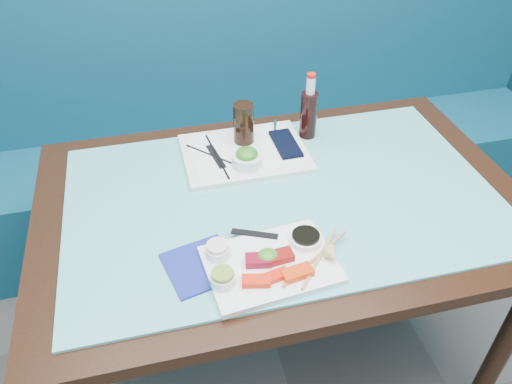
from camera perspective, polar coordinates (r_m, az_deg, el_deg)
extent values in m
cube|color=navy|center=(2.35, -2.61, 1.21)|extent=(3.00, 0.55, 0.45)
cube|color=navy|center=(2.29, -4.12, 13.96)|extent=(3.00, 0.12, 0.95)
cube|color=black|center=(1.46, 3.01, -1.23)|extent=(1.40, 0.90, 0.04)
cylinder|color=black|center=(1.77, 26.68, -14.93)|extent=(0.06, 0.06, 0.71)
cylinder|color=black|center=(1.96, -18.33, -5.51)|extent=(0.06, 0.06, 0.71)
cylinder|color=black|center=(2.16, 15.82, -0.04)|extent=(0.06, 0.06, 0.71)
cube|color=#5BB7B7|center=(1.44, 3.04, -0.50)|extent=(1.22, 0.76, 0.01)
cube|color=white|center=(1.23, 1.69, -8.31)|extent=(0.33, 0.25, 0.02)
cube|color=red|center=(1.17, 0.02, -10.13)|extent=(0.07, 0.05, 0.02)
cube|color=red|center=(1.19, 2.34, -9.54)|extent=(0.06, 0.04, 0.01)
cube|color=red|center=(1.19, 4.75, -9.20)|extent=(0.08, 0.05, 0.02)
cube|color=maroon|center=(1.21, 0.26, -7.82)|extent=(0.07, 0.05, 0.02)
cube|color=maroon|center=(1.22, 2.78, -7.36)|extent=(0.07, 0.04, 0.02)
ellipsoid|color=#37831E|center=(1.22, 1.36, -7.30)|extent=(0.06, 0.05, 0.03)
cylinder|color=white|center=(1.17, -3.83, -9.91)|extent=(0.07, 0.07, 0.03)
cylinder|color=olive|center=(1.16, -3.87, -9.32)|extent=(0.06, 0.06, 0.01)
cylinder|color=white|center=(1.23, -4.39, -6.79)|extent=(0.06, 0.06, 0.03)
cylinder|color=#F9DECD|center=(1.22, -4.43, -6.19)|extent=(0.05, 0.05, 0.01)
cylinder|color=white|center=(1.27, 5.69, -5.33)|extent=(0.09, 0.09, 0.02)
cylinder|color=black|center=(1.27, 5.73, -4.96)|extent=(0.09, 0.09, 0.01)
cone|color=#DCC868|center=(1.23, 8.69, -7.14)|extent=(0.05, 0.04, 0.04)
cube|color=black|center=(1.29, -0.17, -4.80)|extent=(0.12, 0.07, 0.00)
cylinder|color=#AF7D52|center=(1.24, 6.85, -7.47)|extent=(0.21, 0.14, 0.01)
cylinder|color=tan|center=(1.24, 7.29, -7.39)|extent=(0.15, 0.18, 0.01)
cube|color=white|center=(1.59, -1.29, 4.48)|extent=(0.39, 0.29, 0.01)
cube|color=white|center=(1.59, -1.30, 4.73)|extent=(0.34, 0.24, 0.00)
cylinder|color=white|center=(1.52, -1.05, 3.67)|extent=(0.11, 0.11, 0.04)
ellipsoid|color=#2B7D1C|center=(1.50, -1.06, 4.40)|extent=(0.07, 0.07, 0.03)
cylinder|color=black|center=(1.60, -1.42, 7.82)|extent=(0.08, 0.08, 0.14)
cube|color=black|center=(1.61, 3.40, 5.52)|extent=(0.07, 0.16, 0.01)
cylinder|color=white|center=(1.70, 2.19, 7.38)|extent=(0.03, 0.08, 0.01)
cylinder|color=black|center=(1.57, -4.76, 4.08)|extent=(0.16, 0.17, 0.01)
cylinder|color=black|center=(1.57, -4.47, 4.13)|extent=(0.03, 0.25, 0.01)
cube|color=black|center=(1.57, -4.62, 4.07)|extent=(0.04, 0.14, 0.00)
cylinder|color=black|center=(1.66, 6.02, 8.74)|extent=(0.06, 0.06, 0.16)
cylinder|color=white|center=(1.61, 6.27, 12.01)|extent=(0.04, 0.04, 0.06)
cylinder|color=red|center=(1.59, 6.36, 13.09)|extent=(0.04, 0.04, 0.01)
cube|color=navy|center=(1.24, -6.36, -8.35)|extent=(0.19, 0.19, 0.01)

